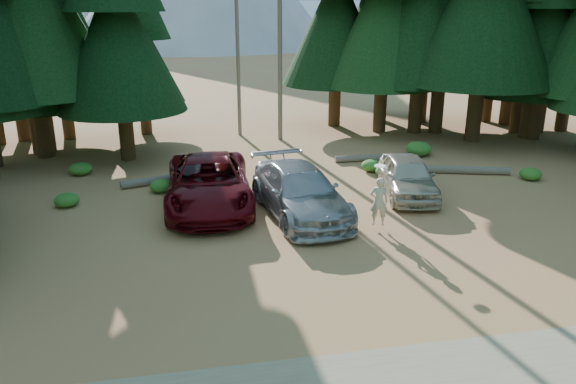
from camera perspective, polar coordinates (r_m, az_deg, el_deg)
name	(u,v)px	position (r m, az deg, el deg)	size (l,w,h in m)	color
ground	(341,254)	(16.63, 5.36, -6.27)	(160.00, 160.00, 0.00)	#B6744D
forest_belt_north	(264,138)	(30.57, -2.44, 5.50)	(36.00, 7.00, 22.00)	black
snag_front	(280,23)	(29.41, -0.84, 16.80)	(0.24, 0.24, 12.00)	#695F54
snag_back	(237,42)	(30.66, -5.16, 14.94)	(0.20, 0.20, 10.00)	#695F54
red_pickup	(209,183)	(20.21, -8.06, 0.93)	(2.94, 6.37, 1.77)	#58070E
silver_minivan_center	(300,192)	(19.24, 1.21, 0.03)	(2.34, 5.76, 1.67)	#ABADB3
silver_minivan_right	(408,176)	(21.69, 12.06, 1.57)	(1.78, 4.42, 1.51)	beige
frisbee_player	(379,201)	(18.14, 9.21, -0.91)	(0.67, 0.55, 1.98)	beige
log_left	(177,177)	(23.54, -11.17, 1.49)	(0.33, 0.33, 4.62)	#695F54
log_mid	(374,158)	(26.36, 8.74, 3.47)	(0.30, 0.30, 3.70)	#695F54
log_right	(446,170)	(25.08, 15.79, 2.21)	(0.34, 0.34, 5.28)	#695F54
shrub_far_left	(81,169)	(25.49, -20.33, 2.23)	(0.96, 0.96, 0.53)	#217024
shrub_left	(161,186)	(22.31, -12.78, 0.62)	(0.87, 0.87, 0.48)	#217024
shrub_center_left	(205,173)	(23.30, -8.46, 1.91)	(1.22, 1.22, 0.67)	#217024
shrub_center_right	(372,166)	(24.70, 8.53, 2.68)	(0.92, 0.92, 0.51)	#217024
shrub_right	(386,171)	(23.98, 9.91, 2.08)	(0.87, 0.87, 0.48)	#217024
shrub_far_right	(419,149)	(27.65, 13.13, 4.31)	(1.23, 1.23, 0.68)	#217024
shrub_edge_west	(67,200)	(21.73, -21.56, -0.75)	(0.88, 0.88, 0.48)	#217024
shrub_edge_east	(531,174)	(25.33, 23.42, 1.70)	(0.90, 0.90, 0.50)	#217024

